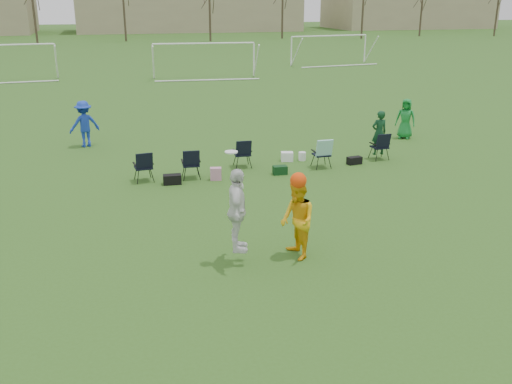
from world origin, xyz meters
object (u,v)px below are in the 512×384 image
object	(u,v)px
fielder_blue	(84,124)
goal_mid	(204,50)
center_contest	(271,215)
goal_left	(0,52)
fielder_green_far	(406,119)
goal_right	(329,41)

from	to	relation	value
fielder_blue	goal_mid	world-z (taller)	goal_mid
goal_mid	fielder_blue	bearing A→B (deg)	-108.42
center_contest	goal_left	distance (m)	34.33
center_contest	goal_left	xyz separation A→B (m)	(-10.20, 32.77, 0.87)
fielder_green_far	center_contest	bearing A→B (deg)	-93.06
fielder_green_far	goal_right	world-z (taller)	goal_right
fielder_green_far	goal_left	world-z (taller)	goal_left
center_contest	goal_mid	world-z (taller)	center_contest
center_contest	goal_right	xyz separation A→B (m)	(15.80, 36.77, 0.87)
fielder_blue	goal_left	size ratio (longest dim) A/B	0.24
center_contest	goal_left	world-z (taller)	center_contest
goal_right	fielder_green_far	bearing A→B (deg)	-113.11
goal_left	goal_right	distance (m)	26.31
goal_left	goal_right	xyz separation A→B (m)	(26.00, 4.00, 0.00)
fielder_blue	goal_left	bearing A→B (deg)	-92.19
goal_mid	center_contest	bearing A→B (deg)	-93.04
center_contest	goal_mid	xyz separation A→B (m)	(3.80, 30.77, 0.87)
fielder_green_far	goal_mid	size ratio (longest dim) A/B	0.22
fielder_blue	goal_mid	bearing A→B (deg)	-130.58
center_contest	fielder_green_far	bearing A→B (deg)	48.83
center_contest	goal_left	size ratio (longest dim) A/B	0.34
center_contest	goal_mid	bearing A→B (deg)	82.96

